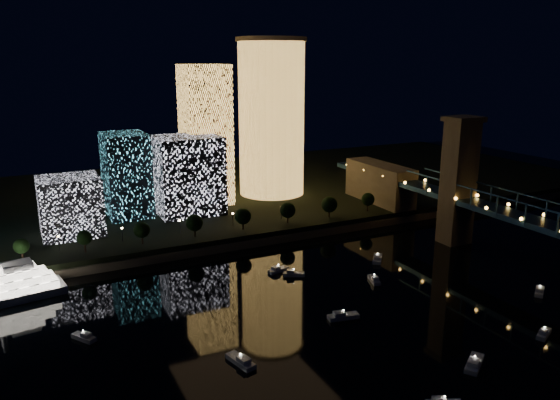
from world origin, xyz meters
The scene contains 9 objects.
ground centered at (0.00, 0.00, 0.00)m, with size 520.00×520.00×0.00m, color black.
far_bank centered at (0.00, 160.00, 2.50)m, with size 420.00×160.00×5.00m, color black.
seawall centered at (0.00, 82.00, 1.50)m, with size 420.00×6.00×3.00m, color #6B5E4C.
tower_cylindrical centered at (26.30, 137.76, 43.04)m, with size 34.00×34.00×75.83m.
tower_rectangular centered at (-8.78, 134.38, 36.78)m, with size 19.98×19.98×63.57m, color #EEAB4C.
midrise_blocks centered at (-54.23, 121.01, 20.44)m, with size 116.32×39.73×35.60m.
motorboats centered at (-7.65, 11.20, 0.81)m, with size 138.39×87.83×2.78m.
esplanade_trees centered at (-21.94, 88.00, 10.47)m, with size 165.87×6.93×8.97m.
street_lamps centered at (-34.00, 94.00, 9.02)m, with size 132.70×0.70×5.65m.
Camera 1 is at (-88.55, -104.69, 71.63)m, focal length 35.00 mm.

